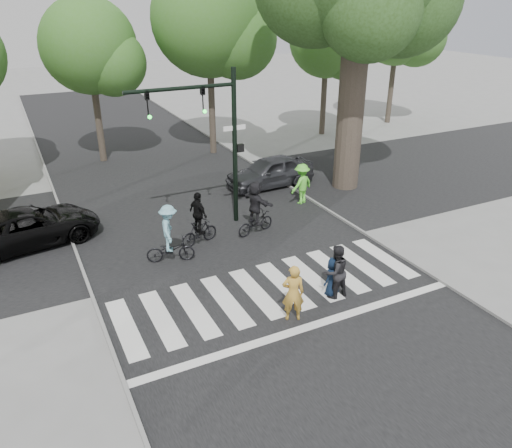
{
  "coord_description": "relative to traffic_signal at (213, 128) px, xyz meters",
  "views": [
    {
      "loc": [
        -6.33,
        -10.64,
        8.34
      ],
      "look_at": [
        0.5,
        3.0,
        1.3
      ],
      "focal_mm": 35.0,
      "sensor_mm": 36.0,
      "label": 1
    }
  ],
  "objects": [
    {
      "name": "ground",
      "position": [
        -0.35,
        -6.2,
        -3.9
      ],
      "size": [
        120.0,
        120.0,
        0.0
      ],
      "primitive_type": "plane",
      "color": "gray",
      "rests_on": "ground"
    },
    {
      "name": "road_stem",
      "position": [
        -0.35,
        -1.2,
        -3.9
      ],
      "size": [
        10.0,
        70.0,
        0.01
      ],
      "primitive_type": "cube",
      "color": "black",
      "rests_on": "ground"
    },
    {
      "name": "road_cross",
      "position": [
        -0.35,
        1.8,
        -3.89
      ],
      "size": [
        70.0,
        10.0,
        0.01
      ],
      "primitive_type": "cube",
      "color": "black",
      "rests_on": "ground"
    },
    {
      "name": "curb_left",
      "position": [
        -5.4,
        -1.2,
        -3.85
      ],
      "size": [
        0.1,
        70.0,
        0.1
      ],
      "primitive_type": "cube",
      "color": "gray",
      "rests_on": "ground"
    },
    {
      "name": "curb_right",
      "position": [
        4.7,
        -1.2,
        -3.85
      ],
      "size": [
        0.1,
        70.0,
        0.1
      ],
      "primitive_type": "cube",
      "color": "gray",
      "rests_on": "ground"
    },
    {
      "name": "crosswalk",
      "position": [
        -0.35,
        -5.54,
        -3.89
      ],
      "size": [
        10.0,
        3.85,
        0.01
      ],
      "color": "silver",
      "rests_on": "ground"
    },
    {
      "name": "traffic_signal",
      "position": [
        0.0,
        0.0,
        0.0
      ],
      "size": [
        4.45,
        0.29,
        6.0
      ],
      "color": "black",
      "rests_on": "ground"
    },
    {
      "name": "bg_tree_2",
      "position": [
        -2.11,
        10.42,
        1.88
      ],
      "size": [
        5.04,
        4.8,
        8.4
      ],
      "color": "brown",
      "rests_on": "ground"
    },
    {
      "name": "bg_tree_3",
      "position": [
        3.95,
        9.07,
        3.04
      ],
      "size": [
        6.3,
        6.0,
        10.2
      ],
      "color": "brown",
      "rests_on": "ground"
    },
    {
      "name": "bg_tree_4",
      "position": [
        11.88,
        9.93,
        1.73
      ],
      "size": [
        4.83,
        4.6,
        8.15
      ],
      "color": "brown",
      "rests_on": "ground"
    },
    {
      "name": "bg_tree_5",
      "position": [
        17.92,
        10.5,
        2.46
      ],
      "size": [
        5.67,
        5.4,
        9.3
      ],
      "color": "brown",
      "rests_on": "ground"
    },
    {
      "name": "pedestrian_woman",
      "position": [
        -0.55,
        -6.86,
        -3.04
      ],
      "size": [
        0.73,
        0.62,
        1.72
      ],
      "primitive_type": "imported",
      "rotation": [
        0.0,
        0.0,
        2.75
      ],
      "color": "gold",
      "rests_on": "ground"
    },
    {
      "name": "pedestrian_child",
      "position": [
        1.17,
        -6.3,
        -3.27
      ],
      "size": [
        0.71,
        0.58,
        1.25
      ],
      "primitive_type": "imported",
      "rotation": [
        0.0,
        0.0,
        3.48
      ],
      "color": "black",
      "rests_on": "ground"
    },
    {
      "name": "pedestrian_adult",
      "position": [
        1.18,
        -6.42,
        -3.05
      ],
      "size": [
        0.87,
        0.7,
        1.71
      ],
      "primitive_type": "imported",
      "rotation": [
        0.0,
        0.0,
        3.2
      ],
      "color": "black",
      "rests_on": "ground"
    },
    {
      "name": "cyclist_left",
      "position": [
        -2.56,
        -2.09,
        -3.01
      ],
      "size": [
        1.72,
        1.19,
        2.07
      ],
      "color": "black",
      "rests_on": "ground"
    },
    {
      "name": "cyclist_mid",
      "position": [
        -1.22,
        -1.31,
        -3.07
      ],
      "size": [
        1.6,
        1.01,
        2.02
      ],
      "color": "black",
      "rests_on": "ground"
    },
    {
      "name": "cyclist_right",
      "position": [
        1.02,
        -1.4,
        -2.97
      ],
      "size": [
        1.74,
        1.61,
        2.09
      ],
      "color": "black",
      "rests_on": "ground"
    },
    {
      "name": "car_suv",
      "position": [
        -6.71,
        1.45,
        -3.22
      ],
      "size": [
        5.26,
        3.13,
        1.37
      ],
      "primitive_type": "imported",
      "rotation": [
        0.0,
        0.0,
        1.75
      ],
      "color": "black",
      "rests_on": "ground"
    },
    {
      "name": "car_grey",
      "position": [
        3.95,
        2.92,
        -3.18
      ],
      "size": [
        4.33,
        1.93,
        1.45
      ],
      "primitive_type": "imported",
      "rotation": [
        0.0,
        0.0,
        -1.52
      ],
      "color": "#333439",
      "rests_on": "ground"
    },
    {
      "name": "bystander_hivis",
      "position": [
        4.17,
        0.42,
        -3.01
      ],
      "size": [
        1.3,
        0.98,
        1.78
      ],
      "primitive_type": "imported",
      "rotation": [
        0.0,
        0.0,
        3.45
      ],
      "color": "#62E13C",
      "rests_on": "ground"
    }
  ]
}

